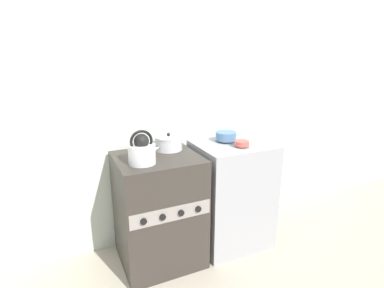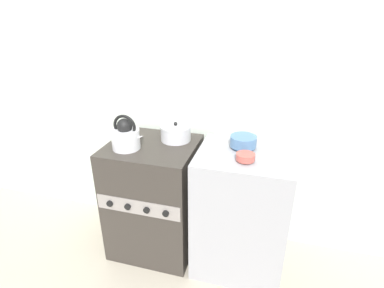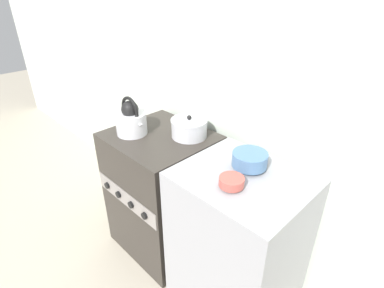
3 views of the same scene
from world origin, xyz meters
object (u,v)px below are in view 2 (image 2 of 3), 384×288
at_px(cooking_pot, 176,133).
at_px(small_ceramic_bowl, 245,157).
at_px(enamel_bowl, 243,141).
at_px(kettle, 126,136).
at_px(stove, 155,197).

xyz_separation_m(cooking_pot, small_ceramic_bowl, (0.53, -0.25, -0.00)).
relative_size(enamel_bowl, small_ceramic_bowl, 1.50).
bearing_deg(cooking_pot, enamel_bowl, -7.37).
bearing_deg(enamel_bowl, kettle, -168.06).
relative_size(kettle, small_ceramic_bowl, 2.09).
xyz_separation_m(stove, cooking_pot, (0.14, 0.13, 0.51)).
relative_size(cooking_pot, small_ceramic_bowl, 1.93).
bearing_deg(enamel_bowl, cooking_pot, 172.63).
xyz_separation_m(stove, kettle, (-0.14, -0.10, 0.54)).
distance_m(kettle, small_ceramic_bowl, 0.82).
height_order(stove, cooking_pot, cooking_pot).
distance_m(enamel_bowl, small_ceramic_bowl, 0.19).
relative_size(kettle, cooking_pot, 1.08).
relative_size(stove, cooking_pot, 3.99).
height_order(cooking_pot, enamel_bowl, cooking_pot).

